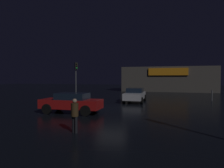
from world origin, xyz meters
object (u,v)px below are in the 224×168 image
object	(u,v)px
traffic_signal_cross_left	(76,72)
car_far	(135,95)
car_near	(71,102)
store_building	(168,79)
pedestrian	(75,113)

from	to	relation	value
traffic_signal_cross_left	car_far	distance (m)	8.40
traffic_signal_cross_left	car_near	size ratio (longest dim) A/B	1.01
store_building	traffic_signal_cross_left	world-z (taller)	store_building
traffic_signal_cross_left	car_far	bearing A→B (deg)	-14.75
store_building	traffic_signal_cross_left	size ratio (longest dim) A/B	3.80
store_building	car_near	world-z (taller)	store_building
traffic_signal_cross_left	pedestrian	distance (m)	16.51
store_building	traffic_signal_cross_left	distance (m)	20.74
traffic_signal_cross_left	store_building	bearing A→B (deg)	57.94
traffic_signal_cross_left	pedestrian	size ratio (longest dim) A/B	2.80
car_near	pedestrian	size ratio (longest dim) A/B	2.78
store_building	car_near	bearing A→B (deg)	-103.32
car_far	car_near	bearing A→B (deg)	-112.42
car_near	car_far	distance (m)	8.63
store_building	car_near	size ratio (longest dim) A/B	3.83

